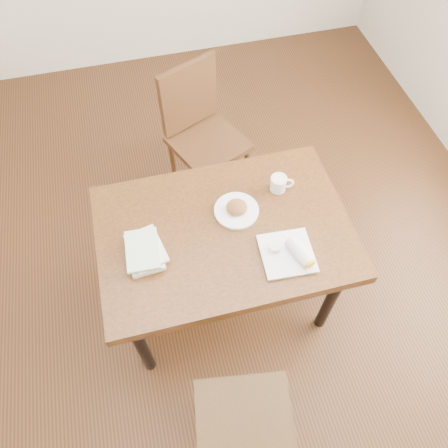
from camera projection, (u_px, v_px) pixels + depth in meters
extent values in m
cube|color=#472814|center=(224.00, 295.00, 2.74)|extent=(4.00, 5.00, 0.01)
cube|color=#5E3416|center=(224.00, 233.00, 2.13)|extent=(1.23, 0.84, 0.06)
cylinder|color=black|center=(141.00, 345.00, 2.21)|extent=(0.06, 0.06, 0.69)
cylinder|color=black|center=(331.00, 299.00, 2.35)|extent=(0.06, 0.06, 0.69)
cylinder|color=black|center=(126.00, 241.00, 2.55)|extent=(0.06, 0.06, 0.69)
cylinder|color=black|center=(292.00, 206.00, 2.69)|extent=(0.06, 0.06, 0.69)
cylinder|color=#422E13|center=(203.00, 399.00, 2.18)|extent=(0.04, 0.04, 0.45)
cylinder|color=#422E13|center=(274.00, 392.00, 2.20)|extent=(0.04, 0.04, 0.45)
cube|color=#422E13|center=(245.00, 426.00, 1.88)|extent=(0.48, 0.48, 0.04)
cylinder|color=#462914|center=(214.00, 142.00, 3.15)|extent=(0.04, 0.04, 0.45)
cylinder|color=#462914|center=(173.00, 166.00, 3.03)|extent=(0.04, 0.04, 0.45)
cylinder|color=#462914|center=(246.00, 172.00, 3.00)|extent=(0.04, 0.04, 0.45)
cylinder|color=#462914|center=(204.00, 198.00, 2.87)|extent=(0.04, 0.04, 0.45)
cube|color=#462914|center=(208.00, 144.00, 2.81)|extent=(0.55, 0.55, 0.04)
cube|color=#462914|center=(189.00, 96.00, 2.67)|extent=(0.38, 0.20, 0.45)
cylinder|color=white|center=(236.00, 211.00, 2.16)|extent=(0.22, 0.22, 0.01)
cylinder|color=white|center=(236.00, 210.00, 2.15)|extent=(0.22, 0.22, 0.01)
ellipsoid|color=#B27538|center=(237.00, 207.00, 2.13)|extent=(0.13, 0.13, 0.06)
cylinder|color=white|center=(278.00, 184.00, 2.22)|extent=(0.08, 0.08, 0.08)
torus|color=white|center=(288.00, 183.00, 2.22)|extent=(0.07, 0.03, 0.07)
cylinder|color=tan|center=(279.00, 179.00, 2.18)|extent=(0.07, 0.07, 0.01)
cylinder|color=#F2E5CC|center=(279.00, 178.00, 2.18)|extent=(0.05, 0.05, 0.00)
cube|color=white|center=(287.00, 254.00, 2.03)|extent=(0.25, 0.25, 0.01)
cube|color=white|center=(287.00, 253.00, 2.02)|extent=(0.26, 0.26, 0.01)
cylinder|color=white|center=(299.00, 251.00, 1.99)|extent=(0.10, 0.16, 0.06)
cylinder|color=yellow|center=(309.00, 264.00, 1.95)|extent=(0.06, 0.04, 0.05)
cylinder|color=silver|center=(275.00, 248.00, 2.01)|extent=(0.05, 0.05, 0.03)
cylinder|color=red|center=(275.00, 246.00, 2.01)|extent=(0.04, 0.04, 0.01)
cube|color=white|center=(145.00, 253.00, 2.02)|extent=(0.17, 0.23, 0.02)
cube|color=silver|center=(146.00, 248.00, 2.01)|extent=(0.19, 0.24, 0.02)
cube|color=#8FC180|center=(142.00, 250.00, 1.99)|extent=(0.16, 0.23, 0.02)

